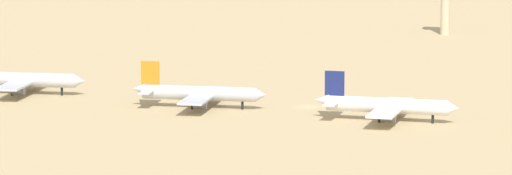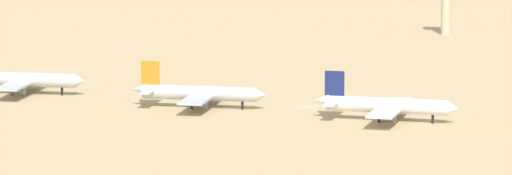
# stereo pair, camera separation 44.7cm
# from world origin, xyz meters

# --- Properties ---
(ground) EXTENTS (4000.00, 4000.00, 0.00)m
(ground) POSITION_xyz_m (0.00, 0.00, 0.00)
(ground) COLOR tan
(parked_jet_teal_1) EXTENTS (35.74, 30.38, 11.82)m
(parked_jet_teal_1) POSITION_xyz_m (-77.01, -4.15, 3.87)
(parked_jet_teal_1) COLOR silver
(parked_jet_teal_1) RESTS_ON ground
(parked_jet_orange_2) EXTENTS (34.27, 29.03, 11.32)m
(parked_jet_orange_2) POSITION_xyz_m (-25.14, -9.97, 3.71)
(parked_jet_orange_2) COLOR silver
(parked_jet_orange_2) RESTS_ON ground
(parked_jet_navy_3) EXTENTS (34.47, 28.94, 11.40)m
(parked_jet_navy_3) POSITION_xyz_m (23.03, -13.74, 3.73)
(parked_jet_navy_3) COLOR white
(parked_jet_navy_3) RESTS_ON ground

